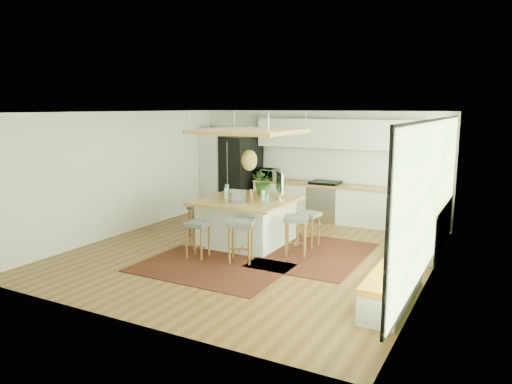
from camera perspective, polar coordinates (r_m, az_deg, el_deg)
The scene contains 37 objects.
floor at distance 9.49m, azimuth -0.36°, elevation -7.12°, with size 7.00×7.00×0.00m, color #553718.
ceiling at distance 9.07m, azimuth -0.38°, elevation 9.41°, with size 7.00×7.00×0.00m, color white.
wall_back at distance 12.35m, azimuth 7.41°, elevation 3.20°, with size 6.50×6.50×0.00m, color silver.
wall_front at distance 6.39m, azimuth -15.54°, elevation -3.44°, with size 6.50×6.50×0.00m, color silver.
wall_left at distance 11.09m, azimuth -15.30°, elevation 2.17°, with size 7.00×7.00×0.00m, color silver.
wall_right at distance 8.17m, azimuth 20.09°, elevation -0.79°, with size 7.00×7.00×0.00m, color silver.
window_wall at distance 8.17m, azimuth 19.90°, elevation -0.43°, with size 0.10×6.20×2.60m, color black, non-canonical shape.
pantry at distance 13.42m, azimuth -4.97°, elevation 2.82°, with size 0.55×0.60×2.25m, color silver.
back_counter_base at distance 12.01m, azimuth 9.23°, elevation -1.43°, with size 4.20×0.60×0.88m, color silver.
back_counter_top at distance 11.93m, azimuth 9.29°, elevation 0.73°, with size 4.24×0.64×0.05m, color olive.
backsplash at distance 12.15m, azimuth 9.81°, elevation 3.03°, with size 4.20×0.02×0.80m, color white.
upper_cabinets at distance 11.93m, azimuth 9.68°, elevation 6.77°, with size 4.20×0.34×0.70m, color silver.
range at distance 12.08m, azimuth 8.11°, elevation -1.05°, with size 0.76×0.62×1.00m, color #A5A5AA, non-canonical shape.
right_counter_base at distance 10.34m, azimuth 19.63°, elevation -3.75°, with size 0.60×2.50×0.88m, color silver.
right_counter_top at distance 10.25m, azimuth 19.78°, elevation -1.25°, with size 0.64×2.54×0.05m, color olive.
window_bench at distance 7.37m, azimuth 15.85°, elevation -10.61°, with size 0.52×2.00×0.50m, color silver, non-canonical shape.
ceiling_panel at distance 9.60m, azimuth -0.81°, elevation 5.55°, with size 1.86×1.86×0.80m, color olive, non-canonical shape.
rug_near at distance 8.64m, azimuth -5.44°, elevation -8.88°, with size 2.60×1.80×0.01m, color black.
rug_right at distance 9.41m, azimuth 7.02°, elevation -7.32°, with size 1.80×2.60×0.01m, color black.
fridge at distance 13.01m, azimuth -1.92°, elevation 1.74°, with size 1.00×0.79×2.02m, color black, non-canonical shape.
island at distance 10.02m, azimuth -1.07°, elevation -3.44°, with size 1.85×1.85×0.93m, color olive, non-canonical shape.
stool_near_left at distance 9.13m, azimuth -6.89°, elevation -5.57°, with size 0.41×0.41×0.69m, color #494D51, non-canonical shape.
stool_near_right at distance 8.83m, azimuth -1.79°, elevation -6.05°, with size 0.47×0.47×0.79m, color #494D51, non-canonical shape.
stool_right_front at distance 9.25m, azimuth 4.71°, elevation -5.32°, with size 0.45×0.45×0.76m, color #494D51, non-canonical shape.
stool_right_back at distance 9.88m, azimuth 6.19°, elevation -4.35°, with size 0.41×0.41×0.70m, color #494D51, non-canonical shape.
stool_left_side at distance 10.71m, azimuth -6.83°, elevation -3.23°, with size 0.40×0.40×0.68m, color #494D51, non-canonical shape.
laptop at distance 9.51m, azimuth -2.43°, elevation -0.57°, with size 0.35×0.37×0.26m, color #A5A5AA, non-canonical shape.
monitor at distance 9.82m, azimuth 2.82°, elevation 0.59°, with size 0.63×0.22×0.58m, color #A5A5AA, non-canonical shape.
microwave at distance 12.53m, azimuth 1.42°, elevation 2.25°, with size 0.53×0.29×0.36m, color #A5A5AA.
island_plant at distance 10.37m, azimuth 0.96°, elevation 0.95°, with size 0.54×0.60×0.47m, color #1E4C19.
island_bowl at distance 10.46m, azimuth -2.88°, elevation -0.13°, with size 0.21×0.21×0.05m, color white.
island_bottle_0 at distance 10.27m, azimuth -3.49°, elevation 0.06°, with size 0.07×0.07×0.19m, color #309AC1.
island_bottle_1 at distance 9.98m, azimuth -3.51°, elevation -0.23°, with size 0.07×0.07×0.19m, color white.
island_bottle_2 at distance 9.53m, azimuth -0.65°, elevation -0.70°, with size 0.07×0.07×0.19m, color brown.
island_bottle_3 at distance 9.79m, azimuth 0.85°, elevation -0.41°, with size 0.07×0.07×0.19m, color white.
island_bottle_4 at distance 10.22m, azimuth -1.38°, elevation 0.03°, with size 0.07×0.07×0.19m, color #457451.
island_bottle_5 at distance 9.59m, azimuth 1.23°, elevation -0.63°, with size 0.07×0.07×0.19m, color #309AC1.
Camera 1 is at (4.33, -7.97, 2.80)m, focal length 33.92 mm.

